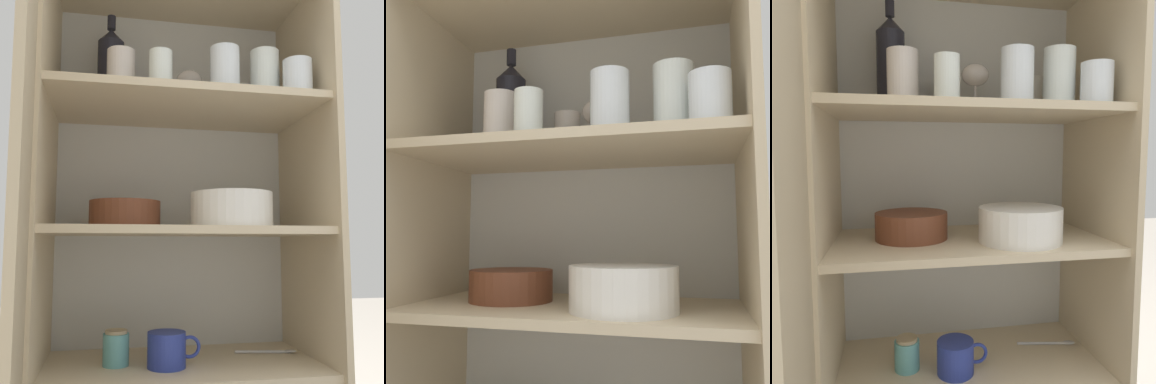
# 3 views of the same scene
# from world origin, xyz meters

# --- Properties ---
(cupboard_back_panel) EXTENTS (0.75, 0.02, 1.37)m
(cupboard_back_panel) POSITION_xyz_m (0.00, 0.39, 0.69)
(cupboard_back_panel) COLOR silver
(cupboard_back_panel) RESTS_ON ground_plane
(cupboard_side_left) EXTENTS (0.02, 0.41, 1.37)m
(cupboard_side_left) POSITION_xyz_m (-0.36, 0.19, 0.69)
(cupboard_side_left) COLOR #CCB793
(cupboard_side_left) RESTS_ON ground_plane
(cupboard_side_right) EXTENTS (0.02, 0.41, 1.37)m
(cupboard_side_right) POSITION_xyz_m (0.36, 0.19, 0.69)
(cupboard_side_right) COLOR #CCB793
(cupboard_side_right) RESTS_ON ground_plane
(cupboard_top_panel) EXTENTS (0.75, 0.41, 0.02)m
(cupboard_top_panel) POSITION_xyz_m (0.00, 0.19, 1.38)
(cupboard_top_panel) COLOR #CCB793
(cupboard_top_panel) RESTS_ON cupboard_side_left
(shelf_board_middle) EXTENTS (0.71, 0.38, 0.02)m
(shelf_board_middle) POSITION_xyz_m (0.00, 0.19, 0.68)
(shelf_board_middle) COLOR beige
(shelf_board_upper) EXTENTS (0.71, 0.38, 0.02)m
(shelf_board_upper) POSITION_xyz_m (0.00, 0.19, 1.02)
(shelf_board_upper) COLOR beige
(tumbler_glass_0) EXTENTS (0.08, 0.08, 0.14)m
(tumbler_glass_0) POSITION_xyz_m (-0.17, 0.17, 1.10)
(tumbler_glass_0) COLOR silver
(tumbler_glass_0) RESTS_ON shelf_board_upper
(tumbler_glass_1) EXTENTS (0.08, 0.08, 0.13)m
(tumbler_glass_1) POSITION_xyz_m (0.10, 0.10, 1.10)
(tumbler_glass_1) COLOR white
(tumbler_glass_1) RESTS_ON shelf_board_upper
(tumbler_glass_2) EXTENTS (0.07, 0.07, 0.11)m
(tumbler_glass_2) POSITION_xyz_m (-0.05, 0.29, 1.09)
(tumbler_glass_2) COLOR silver
(tumbler_glass_2) RESTS_ON shelf_board_upper
(tumbler_glass_3) EXTENTS (0.08, 0.08, 0.15)m
(tumbler_glass_3) POSITION_xyz_m (0.22, 0.14, 1.11)
(tumbler_glass_3) COLOR white
(tumbler_glass_3) RESTS_ON shelf_board_upper
(tumbler_glass_4) EXTENTS (0.06, 0.06, 0.11)m
(tumbler_glass_4) POSITION_xyz_m (-0.07, 0.10, 1.09)
(tumbler_glass_4) COLOR white
(tumbler_glass_4) RESTS_ON shelf_board_upper
(tumbler_glass_5) EXTENTS (0.08, 0.08, 0.10)m
(tumbler_glass_5) POSITION_xyz_m (0.29, 0.07, 1.08)
(tumbler_glass_5) COLOR white
(tumbler_glass_5) RESTS_ON shelf_board_upper
(tumbler_glass_6) EXTENTS (0.06, 0.06, 0.11)m
(tumbler_glass_6) POSITION_xyz_m (0.21, 0.31, 1.09)
(tumbler_glass_6) COLOR white
(tumbler_glass_6) RESTS_ON shelf_board_upper
(wine_glass_0) EXTENTS (0.08, 0.08, 0.14)m
(wine_glass_0) POSITION_xyz_m (0.03, 0.28, 1.13)
(wine_glass_0) COLOR silver
(wine_glass_0) RESTS_ON shelf_board_upper
(wine_bottle) EXTENTS (0.08, 0.08, 0.30)m
(wine_bottle) POSITION_xyz_m (-0.20, 0.30, 1.16)
(wine_bottle) COLOR black
(wine_bottle) RESTS_ON shelf_board_upper
(plate_stack_white) EXTENTS (0.22, 0.22, 0.09)m
(plate_stack_white) POSITION_xyz_m (0.12, 0.12, 0.73)
(plate_stack_white) COLOR white
(plate_stack_white) RESTS_ON shelf_board_middle
(mixing_bowl_large) EXTENTS (0.19, 0.19, 0.07)m
(mixing_bowl_large) POSITION_xyz_m (-0.16, 0.21, 0.73)
(mixing_bowl_large) COLOR brown
(mixing_bowl_large) RESTS_ON shelf_board_middle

